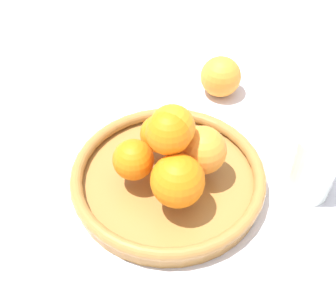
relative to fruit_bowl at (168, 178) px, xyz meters
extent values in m
plane|color=silver|center=(0.00, 0.00, -0.02)|extent=(4.00, 4.00, 0.00)
cylinder|color=#A57238|center=(0.00, 0.00, -0.01)|extent=(0.32, 0.32, 0.02)
torus|color=#A57238|center=(0.00, 0.00, 0.01)|extent=(0.33, 0.33, 0.02)
sphere|color=orange|center=(0.06, 0.00, 0.05)|extent=(0.07, 0.07, 0.07)
sphere|color=orange|center=(-0.01, 0.06, 0.06)|extent=(0.08, 0.08, 0.08)
sphere|color=orange|center=(-0.06, 0.00, 0.06)|extent=(0.08, 0.08, 0.08)
sphere|color=orange|center=(0.01, -0.05, 0.05)|extent=(0.06, 0.06, 0.06)
sphere|color=orange|center=(-0.01, 0.00, 0.12)|extent=(0.07, 0.07, 0.07)
sphere|color=orange|center=(0.00, 0.01, 0.12)|extent=(0.07, 0.07, 0.07)
sphere|color=orange|center=(-0.14, -0.24, 0.02)|extent=(0.08, 0.08, 0.08)
cylinder|color=silver|center=(-0.23, 0.04, 0.04)|extent=(0.07, 0.07, 0.12)
camera|label=1|loc=(0.07, 0.51, 0.60)|focal=50.00mm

